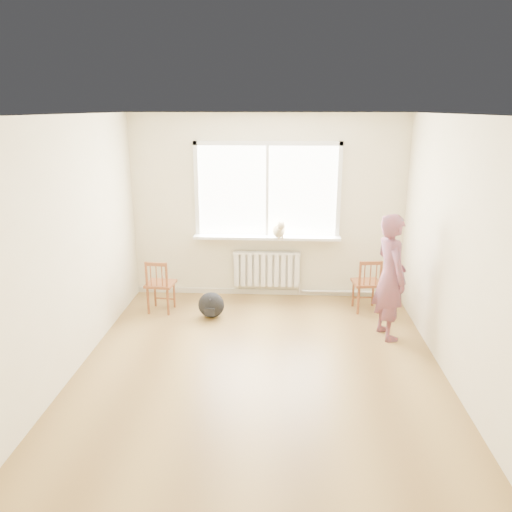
# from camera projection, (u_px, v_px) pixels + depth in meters

# --- Properties ---
(floor) EXTENTS (4.50, 4.50, 0.00)m
(floor) POSITION_uv_depth(u_px,v_px,m) (260.00, 366.00, 5.55)
(floor) COLOR olive
(floor) RESTS_ON ground
(ceiling) EXTENTS (4.50, 4.50, 0.00)m
(ceiling) POSITION_uv_depth(u_px,v_px,m) (261.00, 114.00, 4.78)
(ceiling) COLOR white
(ceiling) RESTS_ON back_wall
(back_wall) EXTENTS (4.00, 0.01, 2.70)m
(back_wall) POSITION_uv_depth(u_px,v_px,m) (267.00, 208.00, 7.32)
(back_wall) COLOR beige
(back_wall) RESTS_ON ground
(window) EXTENTS (2.12, 0.05, 1.42)m
(window) POSITION_uv_depth(u_px,v_px,m) (267.00, 187.00, 7.21)
(window) COLOR white
(window) RESTS_ON back_wall
(windowsill) EXTENTS (2.15, 0.22, 0.04)m
(windowsill) POSITION_uv_depth(u_px,v_px,m) (267.00, 237.00, 7.33)
(windowsill) COLOR white
(windowsill) RESTS_ON back_wall
(radiator) EXTENTS (1.00, 0.12, 0.55)m
(radiator) POSITION_uv_depth(u_px,v_px,m) (267.00, 269.00, 7.49)
(radiator) COLOR white
(radiator) RESTS_ON back_wall
(heating_pipe) EXTENTS (1.40, 0.04, 0.04)m
(heating_pipe) POSITION_uv_depth(u_px,v_px,m) (349.00, 292.00, 7.56)
(heating_pipe) COLOR silver
(heating_pipe) RESTS_ON back_wall
(baseboard) EXTENTS (4.00, 0.03, 0.08)m
(baseboard) POSITION_uv_depth(u_px,v_px,m) (267.00, 292.00, 7.68)
(baseboard) COLOR beige
(baseboard) RESTS_ON ground
(chair_left) EXTENTS (0.41, 0.39, 0.76)m
(chair_left) POSITION_uv_depth(u_px,v_px,m) (160.00, 286.00, 6.92)
(chair_left) COLOR brown
(chair_left) RESTS_ON floor
(chair_right) EXTENTS (0.42, 0.40, 0.77)m
(chair_right) POSITION_uv_depth(u_px,v_px,m) (367.00, 285.00, 6.95)
(chair_right) COLOR brown
(chair_right) RESTS_ON floor
(person) EXTENTS (0.51, 0.65, 1.57)m
(person) POSITION_uv_depth(u_px,v_px,m) (390.00, 277.00, 6.07)
(person) COLOR #C34166
(person) RESTS_ON floor
(cat) EXTENTS (0.24, 0.40, 0.27)m
(cat) POSITION_uv_depth(u_px,v_px,m) (279.00, 230.00, 7.20)
(cat) COLOR #CBB88A
(cat) RESTS_ON windowsill
(backpack) EXTENTS (0.43, 0.38, 0.36)m
(backpack) POSITION_uv_depth(u_px,v_px,m) (211.00, 305.00, 6.80)
(backpack) COLOR black
(backpack) RESTS_ON floor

